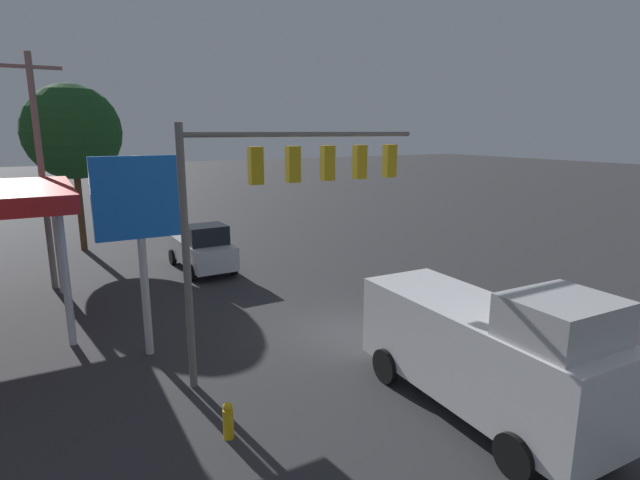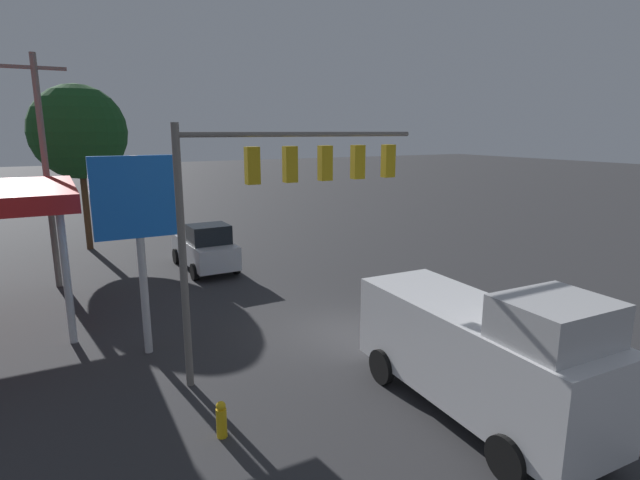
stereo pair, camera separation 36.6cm
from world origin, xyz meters
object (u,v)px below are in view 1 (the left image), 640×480
object	(u,v)px
street_tree	(72,132)
pickup_parked	(202,248)
delivery_truck	(485,349)
fire_hydrant	(228,420)
traffic_signal_assembly	(291,183)
price_sign	(139,209)
utility_pole	(41,169)

from	to	relation	value
street_tree	pickup_parked	bearing A→B (deg)	121.98
delivery_truck	pickup_parked	size ratio (longest dim) A/B	1.31
pickup_parked	fire_hydrant	world-z (taller)	pickup_parked
traffic_signal_assembly	street_tree	xyz separation A→B (m)	(4.22, -18.93, 1.34)
price_sign	delivery_truck	bearing A→B (deg)	130.50
traffic_signal_assembly	utility_pole	xyz separation A→B (m)	(6.00, -11.62, -0.13)
pickup_parked	utility_pole	bearing A→B (deg)	-94.50
utility_pole	pickup_parked	world-z (taller)	utility_pole
traffic_signal_assembly	pickup_parked	world-z (taller)	traffic_signal_assembly
traffic_signal_assembly	utility_pole	size ratio (longest dim) A/B	0.73
price_sign	utility_pole	bearing A→B (deg)	-75.42
delivery_truck	street_tree	world-z (taller)	street_tree
utility_pole	fire_hydrant	bearing A→B (deg)	101.80
price_sign	pickup_parked	xyz separation A→B (m)	(-4.25, -8.58, -3.46)
pickup_parked	street_tree	world-z (taller)	street_tree
utility_pole	street_tree	size ratio (longest dim) A/B	1.06
delivery_truck	pickup_parked	xyz separation A→B (m)	(2.18, -16.11, -0.58)
price_sign	delivery_truck	distance (m)	10.30
delivery_truck	traffic_signal_assembly	bearing A→B (deg)	-148.88
price_sign	traffic_signal_assembly	bearing A→B (deg)	143.97
utility_pole	street_tree	xyz separation A→B (m)	(-1.78, -7.30, 1.48)
traffic_signal_assembly	price_sign	distance (m)	4.62
utility_pole	delivery_truck	distance (m)	18.99
utility_pole	fire_hydrant	distance (m)	15.47
utility_pole	price_sign	size ratio (longest dim) A/B	1.62
traffic_signal_assembly	delivery_truck	bearing A→B (deg)	119.56
utility_pole	delivery_truck	bearing A→B (deg)	117.99
pickup_parked	street_tree	xyz separation A→B (m)	(4.79, -7.67, 5.63)
delivery_truck	fire_hydrant	distance (m)	6.25
delivery_truck	street_tree	bearing A→B (deg)	-162.10
delivery_truck	fire_hydrant	xyz separation A→B (m)	(5.75, -2.09, -1.26)
utility_pole	fire_hydrant	xyz separation A→B (m)	(-3.00, 14.38, -4.82)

